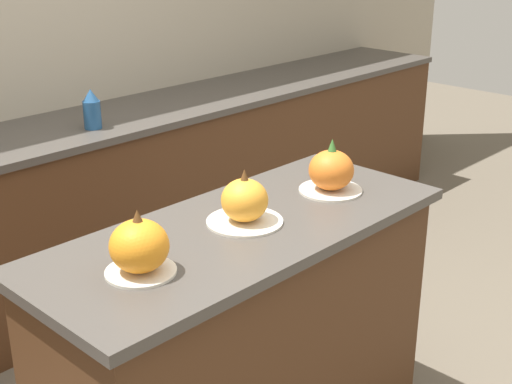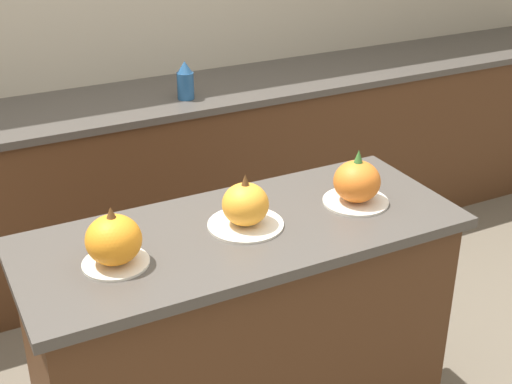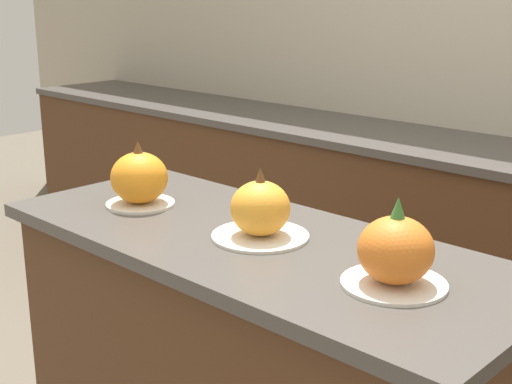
{
  "view_description": "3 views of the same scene",
  "coord_description": "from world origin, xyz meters",
  "px_view_note": "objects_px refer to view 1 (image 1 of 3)",
  "views": [
    {
      "loc": [
        -1.41,
        -1.41,
        1.82
      ],
      "look_at": [
        0.02,
        -0.04,
        1.06
      ],
      "focal_mm": 50.0,
      "sensor_mm": 36.0,
      "label": 1
    },
    {
      "loc": [
        -0.85,
        -1.74,
        2.01
      ],
      "look_at": [
        0.07,
        0.05,
        1.03
      ],
      "focal_mm": 50.0,
      "sensor_mm": 36.0,
      "label": 2
    },
    {
      "loc": [
        1.13,
        -1.18,
        1.52
      ],
      "look_at": [
        -0.0,
        0.01,
        1.05
      ],
      "focal_mm": 50.0,
      "sensor_mm": 36.0,
      "label": 3
    }
  ],
  "objects_px": {
    "pumpkin_cake_left": "(139,248)",
    "bottle_tall": "(92,110)",
    "pumpkin_cake_center": "(245,203)",
    "pumpkin_cake_right": "(331,172)"
  },
  "relations": [
    {
      "from": "pumpkin_cake_left",
      "to": "pumpkin_cake_right",
      "type": "distance_m",
      "value": 0.82
    },
    {
      "from": "pumpkin_cake_center",
      "to": "bottle_tall",
      "type": "xyz_separation_m",
      "value": [
        0.33,
        1.31,
        -0.01
      ]
    },
    {
      "from": "pumpkin_cake_center",
      "to": "pumpkin_cake_right",
      "type": "xyz_separation_m",
      "value": [
        0.4,
        -0.02,
        0.01
      ]
    },
    {
      "from": "pumpkin_cake_right",
      "to": "bottle_tall",
      "type": "height_order",
      "value": "pumpkin_cake_right"
    },
    {
      "from": "pumpkin_cake_left",
      "to": "pumpkin_cake_right",
      "type": "xyz_separation_m",
      "value": [
        0.82,
        0.01,
        -0.0
      ]
    },
    {
      "from": "pumpkin_cake_left",
      "to": "pumpkin_cake_right",
      "type": "height_order",
      "value": "pumpkin_cake_right"
    },
    {
      "from": "pumpkin_cake_left",
      "to": "bottle_tall",
      "type": "bearing_deg",
      "value": 60.54
    },
    {
      "from": "bottle_tall",
      "to": "pumpkin_cake_right",
      "type": "bearing_deg",
      "value": -87.27
    },
    {
      "from": "bottle_tall",
      "to": "pumpkin_cake_left",
      "type": "bearing_deg",
      "value": -119.46
    },
    {
      "from": "pumpkin_cake_left",
      "to": "pumpkin_cake_center",
      "type": "relative_size",
      "value": 0.8
    }
  ]
}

